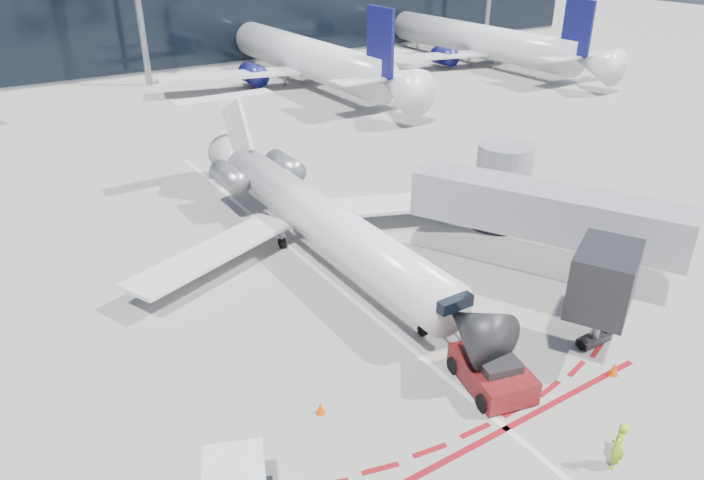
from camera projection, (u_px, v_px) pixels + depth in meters
ground at (337, 287)px, 30.75m from camera, size 260.00×260.00×0.00m
apron_centerline at (317, 270)px, 32.25m from camera, size 0.25×40.00×0.01m
apron_stop_bar at (506, 429)px, 22.10m from camera, size 14.00×0.25×0.01m
jet_bridge at (531, 208)px, 31.84m from camera, size 10.03×15.20×4.90m
regional_jet at (314, 214)px, 33.23m from camera, size 21.00×25.89×6.48m
pushback_tug at (492, 372)px, 23.93m from camera, size 2.93×5.48×1.39m
ramp_worker at (618, 445)px, 20.16m from camera, size 0.76×0.60×1.84m
safety_cone_left at (320, 408)px, 22.69m from camera, size 0.34×0.34×0.48m
safety_cone_right at (614, 369)px, 24.63m from camera, size 0.39×0.39×0.54m
bg_airliner_1 at (297, 27)px, 67.90m from camera, size 36.70×38.86×11.87m
bg_airliner_2 at (480, 17)px, 77.52m from camera, size 34.64×36.68×11.21m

